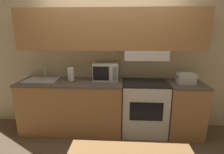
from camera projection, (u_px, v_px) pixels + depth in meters
name	position (u px, v px, depth m)	size (l,w,h in m)	color
ground_plane	(111.00, 122.00, 3.48)	(16.00, 16.00, 0.00)	brown
wall_back	(112.00, 46.00, 3.04)	(5.52, 0.38, 2.55)	beige
lower_counter_main	(72.00, 106.00, 3.12)	(1.78, 0.62, 0.93)	#B27A47
lower_counter_right_stub	(184.00, 109.00, 3.01)	(0.59, 0.62, 0.93)	#B27A47
stove_range	(144.00, 107.00, 3.06)	(0.76, 0.56, 0.93)	white
microwave	(106.00, 72.00, 3.06)	(0.44, 0.30, 0.30)	white
toaster	(186.00, 78.00, 2.87)	(0.29, 0.21, 0.17)	white
sink_basin	(42.00, 80.00, 3.03)	(0.55, 0.42, 0.24)	#B7BABF
paper_towel_roll	(71.00, 75.00, 2.98)	(0.13, 0.13, 0.24)	black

